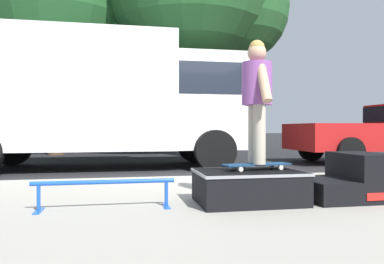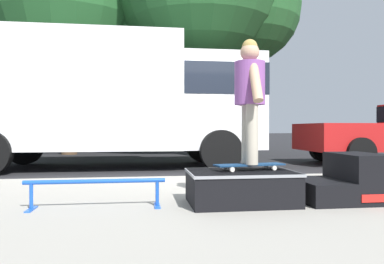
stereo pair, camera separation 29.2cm
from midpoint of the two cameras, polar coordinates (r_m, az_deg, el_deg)
name	(u,v)px [view 1 (the left image)]	position (r m, az deg, el deg)	size (l,w,h in m)	color
ground_plane	(213,178)	(6.97, 1.99, -7.10)	(140.00, 140.00, 0.00)	black
sidewalk_slab	(281,209)	(4.13, 11.47, -11.54)	(50.00, 5.00, 0.12)	gray
skate_box	(249,186)	(4.06, 6.66, -8.19)	(1.13, 0.76, 0.35)	black
kicker_ramp	(350,180)	(4.57, 21.39, -6.89)	(0.92, 0.77, 0.52)	black
grind_rail	(104,187)	(3.88, -15.43, -8.19)	(1.40, 0.28, 0.29)	blue
skateboard	(257,165)	(4.12, 7.90, -5.01)	(0.80, 0.34, 0.07)	navy
skater_kid	(257,91)	(4.13, 7.91, 6.26)	(0.33, 0.70, 1.36)	#B7AD99
box_truck	(107,96)	(8.99, -13.89, 5.44)	(6.91, 2.63, 3.05)	white
street_tree_neighbour	(66,8)	(14.67, -19.34, 17.50)	(6.64, 6.04, 8.42)	brown
house_behind	(78,68)	(21.58, -17.47, 9.31)	(9.54, 8.23, 8.40)	beige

